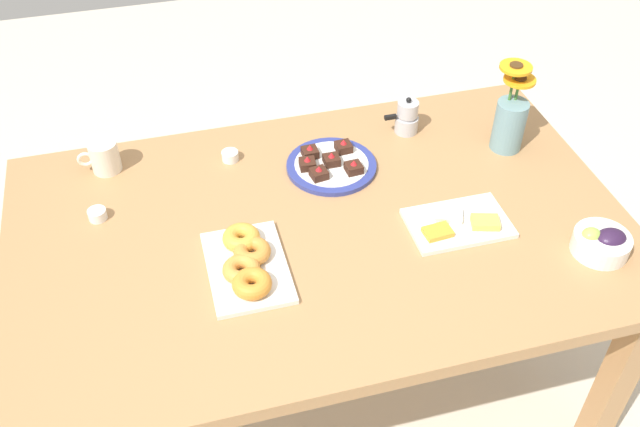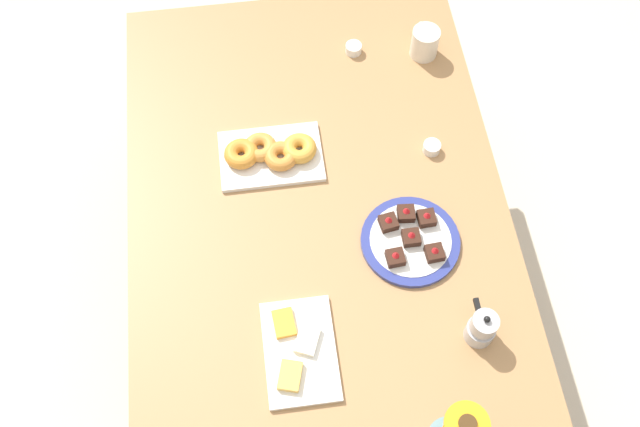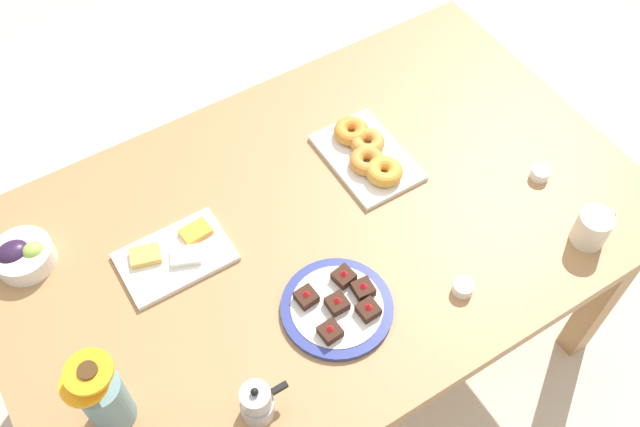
# 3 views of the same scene
# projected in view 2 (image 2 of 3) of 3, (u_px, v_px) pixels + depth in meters

# --- Properties ---
(ground_plane) EXTENTS (6.00, 6.00, 0.00)m
(ground_plane) POSITION_uv_depth(u_px,v_px,m) (320.00, 318.00, 2.52)
(ground_plane) COLOR beige
(dining_table) EXTENTS (1.60, 1.00, 0.74)m
(dining_table) POSITION_uv_depth(u_px,v_px,m) (320.00, 235.00, 1.94)
(dining_table) COLOR #A87A4C
(dining_table) RESTS_ON ground_plane
(coffee_mug) EXTENTS (0.12, 0.08, 0.09)m
(coffee_mug) POSITION_uv_depth(u_px,v_px,m) (425.00, 42.00, 2.09)
(coffee_mug) COLOR silver
(coffee_mug) RESTS_ON dining_table
(cheese_platter) EXTENTS (0.26, 0.17, 0.03)m
(cheese_platter) POSITION_uv_depth(u_px,v_px,m) (299.00, 351.00, 1.69)
(cheese_platter) COLOR white
(cheese_platter) RESTS_ON dining_table
(croissant_platter) EXTENTS (0.19, 0.28, 0.05)m
(croissant_platter) POSITION_uv_depth(u_px,v_px,m) (271.00, 153.00, 1.94)
(croissant_platter) COLOR white
(croissant_platter) RESTS_ON dining_table
(jam_cup_honey) EXTENTS (0.05, 0.05, 0.03)m
(jam_cup_honey) POSITION_uv_depth(u_px,v_px,m) (354.00, 48.00, 2.12)
(jam_cup_honey) COLOR white
(jam_cup_honey) RESTS_ON dining_table
(jam_cup_berry) EXTENTS (0.05, 0.05, 0.03)m
(jam_cup_berry) POSITION_uv_depth(u_px,v_px,m) (432.00, 147.00, 1.95)
(jam_cup_berry) COLOR white
(jam_cup_berry) RESTS_ON dining_table
(dessert_plate) EXTENTS (0.26, 0.26, 0.05)m
(dessert_plate) POSITION_uv_depth(u_px,v_px,m) (410.00, 240.00, 1.82)
(dessert_plate) COLOR navy
(dessert_plate) RESTS_ON dining_table
(moka_pot) EXTENTS (0.11, 0.07, 0.12)m
(moka_pot) POSITION_uv_depth(u_px,v_px,m) (482.00, 328.00, 1.67)
(moka_pot) COLOR #B7B7BC
(moka_pot) RESTS_ON dining_table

